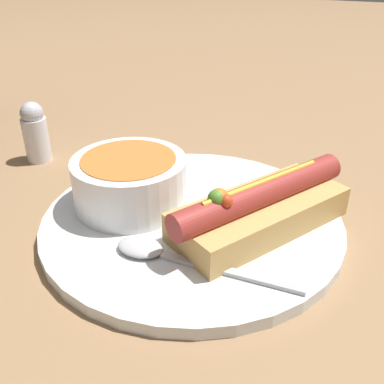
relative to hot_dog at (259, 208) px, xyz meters
The scene contains 6 objects.
ground_plane 0.07m from the hot_dog, 93.99° to the left, with size 4.00×4.00×0.00m, color #93704C.
dinner_plate 0.07m from the hot_dog, 93.99° to the left, with size 0.30×0.30×0.01m.
hot_dog is the anchor object (origin of this frame).
soup_bowl 0.13m from the hot_dog, 92.42° to the left, with size 0.12×0.12×0.05m.
spoon 0.10m from the hot_dog, 138.64° to the left, with size 0.03×0.17×0.01m.
salt_shaker 0.32m from the hot_dog, 77.34° to the left, with size 0.03×0.03×0.08m.
Camera 1 is at (-0.35, -0.14, 0.25)m, focal length 42.00 mm.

